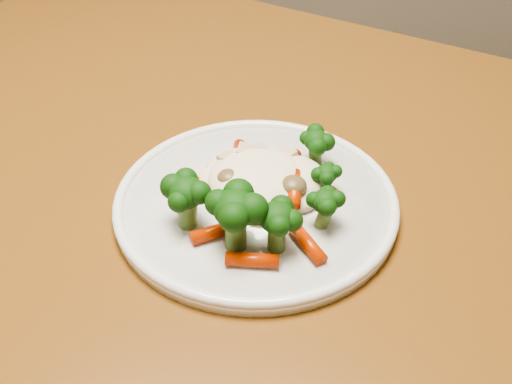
% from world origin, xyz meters
% --- Properties ---
extents(dining_table, '(1.44, 1.20, 0.75)m').
position_xyz_m(dining_table, '(-0.24, -0.13, 0.65)').
color(dining_table, brown).
rests_on(dining_table, ground).
extents(plate, '(0.26, 0.26, 0.01)m').
position_xyz_m(plate, '(-0.28, -0.11, 0.76)').
color(plate, white).
rests_on(plate, dining_table).
extents(meal, '(0.16, 0.17, 0.05)m').
position_xyz_m(meal, '(-0.28, -0.13, 0.78)').
color(meal, '#FCECCA').
rests_on(meal, plate).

